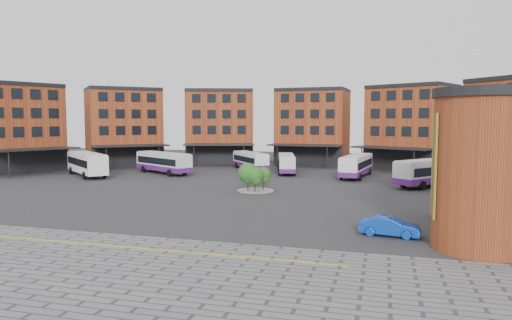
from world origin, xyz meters
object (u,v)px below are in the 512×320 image
(bus_c, at_px, (250,160))
(bus_b, at_px, (163,162))
(bus_f, at_px, (433,172))
(tree_island, at_px, (254,176))
(blue_car, at_px, (390,226))
(bus_a, at_px, (87,162))
(bus_d, at_px, (286,163))
(bus_e, at_px, (356,165))

(bus_c, bearing_deg, bus_b, -179.85)
(bus_b, relative_size, bus_f, 1.04)
(tree_island, xyz_separation_m, bus_b, (-19.00, 13.68, -0.04))
(blue_car, bearing_deg, bus_a, 68.22)
(bus_a, height_order, bus_d, bus_a)
(tree_island, relative_size, bus_a, 0.38)
(bus_a, bearing_deg, tree_island, -65.27)
(bus_e, bearing_deg, bus_b, -164.96)
(bus_e, bearing_deg, bus_c, 170.83)
(bus_b, bearing_deg, tree_island, -95.48)
(bus_d, bearing_deg, bus_a, -170.63)
(bus_e, bearing_deg, tree_island, -114.24)
(bus_b, bearing_deg, bus_a, 151.88)
(bus_b, distance_m, bus_d, 19.77)
(bus_d, bearing_deg, bus_e, -27.31)
(blue_car, bearing_deg, tree_island, 49.30)
(bus_b, xyz_separation_m, bus_f, (40.06, -3.15, 0.06))
(bus_a, bearing_deg, bus_d, -27.16)
(bus_f, bearing_deg, bus_b, -144.46)
(tree_island, xyz_separation_m, bus_a, (-28.78, 7.67, 0.23))
(bus_f, bearing_deg, blue_car, -61.24)
(bus_b, xyz_separation_m, bus_d, (18.77, 6.21, -0.22))
(bus_a, xyz_separation_m, bus_c, (21.54, 15.29, -0.47))
(bus_d, relative_size, bus_f, 0.96)
(bus_c, bearing_deg, bus_d, -61.72)
(bus_a, height_order, bus_c, bus_a)
(bus_c, xyz_separation_m, blue_car, (22.71, -40.50, -0.93))
(bus_a, relative_size, bus_e, 0.96)
(tree_island, relative_size, bus_f, 0.39)
(bus_e, bearing_deg, bus_d, 174.85)
(bus_d, bearing_deg, tree_island, -103.16)
(bus_c, distance_m, blue_car, 46.44)
(bus_d, bearing_deg, blue_car, -81.07)
(bus_e, bearing_deg, bus_f, -25.16)
(bus_c, bearing_deg, bus_f, -61.82)
(tree_island, xyz_separation_m, bus_e, (10.99, 17.20, -0.08))
(bus_c, relative_size, bus_f, 0.88)
(bus_a, distance_m, blue_car, 50.94)
(bus_b, bearing_deg, bus_f, -64.21)
(bus_f, bearing_deg, bus_d, -163.70)
(tree_island, bearing_deg, bus_e, 57.42)
(bus_f, bearing_deg, bus_a, -136.68)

